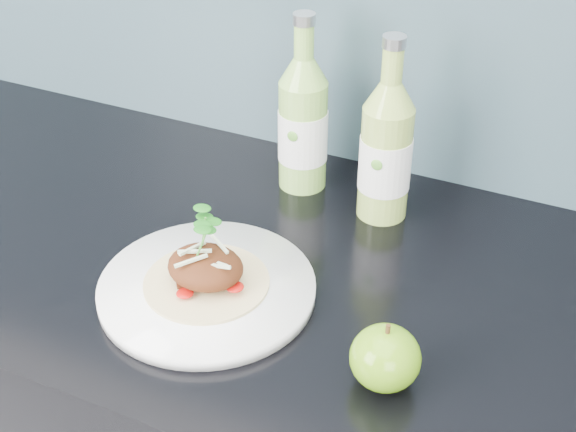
% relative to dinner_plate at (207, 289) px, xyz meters
% --- Properties ---
extents(dinner_plate, '(0.32, 0.32, 0.02)m').
position_rel_dinner_plate_xyz_m(dinner_plate, '(0.00, 0.00, 0.00)').
color(dinner_plate, white).
rests_on(dinner_plate, kitchen_counter).
extents(pork_taco, '(0.15, 0.15, 0.10)m').
position_rel_dinner_plate_xyz_m(pork_taco, '(-0.00, 0.00, 0.04)').
color(pork_taco, tan).
rests_on(pork_taco, dinner_plate).
extents(green_apple, '(0.09, 0.09, 0.08)m').
position_rel_dinner_plate_xyz_m(green_apple, '(0.24, -0.05, 0.03)').
color(green_apple, '#5B8D0F').
rests_on(green_apple, kitchen_counter).
extents(cider_bottle_left, '(0.09, 0.09, 0.26)m').
position_rel_dinner_plate_xyz_m(cider_bottle_left, '(0.00, 0.28, 0.09)').
color(cider_bottle_left, '#89C050').
rests_on(cider_bottle_left, kitchen_counter).
extents(cider_bottle_right, '(0.08, 0.08, 0.26)m').
position_rel_dinner_plate_xyz_m(cider_bottle_right, '(0.13, 0.26, 0.09)').
color(cider_bottle_right, '#99BA4D').
rests_on(cider_bottle_right, kitchen_counter).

